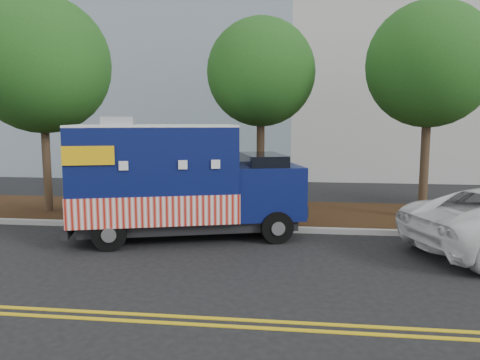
# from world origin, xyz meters

# --- Properties ---
(ground) EXTENTS (120.00, 120.00, 0.00)m
(ground) POSITION_xyz_m (0.00, 0.00, 0.00)
(ground) COLOR black
(ground) RESTS_ON ground
(curb) EXTENTS (120.00, 0.18, 0.15)m
(curb) POSITION_xyz_m (0.00, 1.40, 0.07)
(curb) COLOR #9E9E99
(curb) RESTS_ON ground
(mulch_strip) EXTENTS (120.00, 4.00, 0.15)m
(mulch_strip) POSITION_xyz_m (0.00, 3.50, 0.07)
(mulch_strip) COLOR black
(mulch_strip) RESTS_ON ground
(centerline_near) EXTENTS (120.00, 0.10, 0.01)m
(centerline_near) POSITION_xyz_m (0.00, -4.45, 0.01)
(centerline_near) COLOR gold
(centerline_near) RESTS_ON ground
(centerline_far) EXTENTS (120.00, 0.10, 0.01)m
(centerline_far) POSITION_xyz_m (0.00, -4.70, 0.01)
(centerline_far) COLOR gold
(centerline_far) RESTS_ON ground
(tree_a) EXTENTS (4.30, 4.30, 6.97)m
(tree_a) POSITION_xyz_m (-5.68, 2.75, 4.81)
(tree_a) COLOR #38281C
(tree_a) RESTS_ON ground
(tree_b) EXTENTS (3.44, 3.44, 6.31)m
(tree_b) POSITION_xyz_m (1.15, 3.75, 4.58)
(tree_b) COLOR #38281C
(tree_b) RESTS_ON ground
(tree_c) EXTENTS (3.68, 3.68, 6.54)m
(tree_c) POSITION_xyz_m (6.14, 3.20, 4.69)
(tree_c) COLOR #38281C
(tree_c) RESTS_ON ground
(sign_post) EXTENTS (0.06, 0.06, 2.40)m
(sign_post) POSITION_xyz_m (-1.61, 1.76, 1.20)
(sign_post) COLOR #473828
(sign_post) RESTS_ON ground
(food_truck) EXTENTS (6.39, 3.80, 3.18)m
(food_truck) POSITION_xyz_m (-0.81, 0.45, 1.44)
(food_truck) COLOR black
(food_truck) RESTS_ON ground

